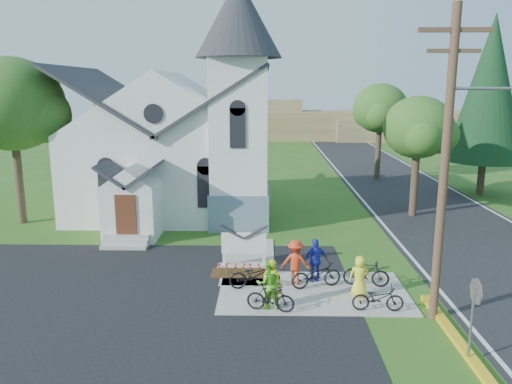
{
  "coord_description": "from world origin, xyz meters",
  "views": [
    {
      "loc": [
        -0.32,
        -17.0,
        7.57
      ],
      "look_at": [
        -0.72,
        5.0,
        2.89
      ],
      "focal_mm": 35.0,
      "sensor_mm": 36.0,
      "label": 1
    }
  ],
  "objects_px": {
    "bike_2": "(316,274)",
    "bike_1": "(270,297)",
    "bike_3": "(366,273)",
    "cyclist_4": "(360,276)",
    "bike_4": "(378,298)",
    "bike_0": "(255,275)",
    "cyclist_2": "(315,260)",
    "church_sign": "(244,244)",
    "cyclist_1": "(268,284)",
    "utility_pole": "(447,157)",
    "cyclist_0": "(272,283)",
    "stop_sign": "(475,302)",
    "cyclist_3": "(295,262)"
  },
  "relations": [
    {
      "from": "utility_pole",
      "to": "cyclist_4",
      "type": "height_order",
      "value": "utility_pole"
    },
    {
      "from": "bike_0",
      "to": "cyclist_4",
      "type": "relative_size",
      "value": 1.27
    },
    {
      "from": "cyclist_1",
      "to": "cyclist_4",
      "type": "height_order",
      "value": "cyclist_1"
    },
    {
      "from": "utility_pole",
      "to": "bike_3",
      "type": "relative_size",
      "value": 5.72
    },
    {
      "from": "cyclist_2",
      "to": "bike_2",
      "type": "xyz_separation_m",
      "value": [
        -0.02,
        -0.61,
        -0.35
      ]
    },
    {
      "from": "bike_2",
      "to": "bike_3",
      "type": "bearing_deg",
      "value": -101.63
    },
    {
      "from": "utility_pole",
      "to": "stop_sign",
      "type": "xyz_separation_m",
      "value": [
        0.07,
        -2.7,
        -3.62
      ]
    },
    {
      "from": "bike_0",
      "to": "bike_3",
      "type": "distance_m",
      "value": 4.26
    },
    {
      "from": "utility_pole",
      "to": "cyclist_0",
      "type": "relative_size",
      "value": 5.68
    },
    {
      "from": "cyclist_0",
      "to": "bike_2",
      "type": "bearing_deg",
      "value": -110.62
    },
    {
      "from": "bike_2",
      "to": "bike_1",
      "type": "bearing_deg",
      "value": 123.48
    },
    {
      "from": "cyclist_2",
      "to": "bike_3",
      "type": "height_order",
      "value": "cyclist_2"
    },
    {
      "from": "utility_pole",
      "to": "stop_sign",
      "type": "bearing_deg",
      "value": -88.51
    },
    {
      "from": "cyclist_2",
      "to": "bike_3",
      "type": "bearing_deg",
      "value": 144.88
    },
    {
      "from": "cyclist_2",
      "to": "bike_2",
      "type": "relative_size",
      "value": 0.88
    },
    {
      "from": "utility_pole",
      "to": "cyclist_3",
      "type": "distance_m",
      "value": 6.91
    },
    {
      "from": "bike_1",
      "to": "bike_2",
      "type": "relative_size",
      "value": 0.84
    },
    {
      "from": "bike_1",
      "to": "cyclist_0",
      "type": "bearing_deg",
      "value": 1.13
    },
    {
      "from": "cyclist_3",
      "to": "cyclist_4",
      "type": "relative_size",
      "value": 1.15
    },
    {
      "from": "cyclist_1",
      "to": "bike_1",
      "type": "relative_size",
      "value": 1.05
    },
    {
      "from": "church_sign",
      "to": "cyclist_1",
      "type": "bearing_deg",
      "value": -76.08
    },
    {
      "from": "cyclist_3",
      "to": "stop_sign",
      "type": "bearing_deg",
      "value": 139.06
    },
    {
      "from": "cyclist_4",
      "to": "bike_0",
      "type": "bearing_deg",
      "value": 0.75
    },
    {
      "from": "utility_pole",
      "to": "stop_sign",
      "type": "relative_size",
      "value": 4.03
    },
    {
      "from": "cyclist_3",
      "to": "cyclist_4",
      "type": "xyz_separation_m",
      "value": [
        2.26,
        -1.17,
        -0.11
      ]
    },
    {
      "from": "cyclist_0",
      "to": "stop_sign",
      "type": "bearing_deg",
      "value": 171.92
    },
    {
      "from": "church_sign",
      "to": "bike_2",
      "type": "distance_m",
      "value": 3.7
    },
    {
      "from": "bike_3",
      "to": "cyclist_4",
      "type": "height_order",
      "value": "cyclist_4"
    },
    {
      "from": "stop_sign",
      "to": "bike_4",
      "type": "distance_m",
      "value": 3.85
    },
    {
      "from": "stop_sign",
      "to": "cyclist_2",
      "type": "xyz_separation_m",
      "value": [
        -3.77,
        5.7,
        -0.87
      ]
    },
    {
      "from": "bike_0",
      "to": "bike_3",
      "type": "bearing_deg",
      "value": -92.86
    },
    {
      "from": "bike_0",
      "to": "bike_4",
      "type": "xyz_separation_m",
      "value": [
        4.23,
        -1.87,
        -0.05
      ]
    },
    {
      "from": "utility_pole",
      "to": "stop_sign",
      "type": "height_order",
      "value": "utility_pole"
    },
    {
      "from": "stop_sign",
      "to": "cyclist_1",
      "type": "bearing_deg",
      "value": 149.61
    },
    {
      "from": "stop_sign",
      "to": "cyclist_3",
      "type": "relative_size",
      "value": 1.41
    },
    {
      "from": "stop_sign",
      "to": "bike_0",
      "type": "distance_m",
      "value": 7.98
    },
    {
      "from": "bike_3",
      "to": "bike_4",
      "type": "bearing_deg",
      "value": -170.03
    },
    {
      "from": "bike_2",
      "to": "bike_4",
      "type": "distance_m",
      "value": 2.75
    },
    {
      "from": "church_sign",
      "to": "bike_1",
      "type": "xyz_separation_m",
      "value": [
        1.09,
        -4.4,
        -0.48
      ]
    },
    {
      "from": "bike_2",
      "to": "church_sign",
      "type": "bearing_deg",
      "value": 34.6
    },
    {
      "from": "church_sign",
      "to": "bike_2",
      "type": "relative_size",
      "value": 1.12
    },
    {
      "from": "cyclist_1",
      "to": "cyclist_3",
      "type": "bearing_deg",
      "value": -120.71
    },
    {
      "from": "stop_sign",
      "to": "bike_4",
      "type": "xyz_separation_m",
      "value": [
        -1.89,
        3.1,
        -1.27
      ]
    },
    {
      "from": "cyclist_0",
      "to": "bike_3",
      "type": "bearing_deg",
      "value": -128.78
    },
    {
      "from": "cyclist_4",
      "to": "bike_4",
      "type": "height_order",
      "value": "cyclist_4"
    },
    {
      "from": "church_sign",
      "to": "bike_2",
      "type": "bearing_deg",
      "value": -39.05
    },
    {
      "from": "bike_0",
      "to": "bike_4",
      "type": "height_order",
      "value": "bike_0"
    },
    {
      "from": "cyclist_1",
      "to": "bike_2",
      "type": "height_order",
      "value": "cyclist_1"
    },
    {
      "from": "bike_4",
      "to": "cyclist_2",
      "type": "bearing_deg",
      "value": 37.94
    },
    {
      "from": "bike_3",
      "to": "utility_pole",
      "type": "bearing_deg",
      "value": -134.16
    }
  ]
}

